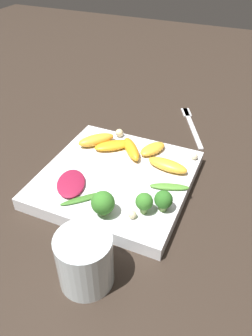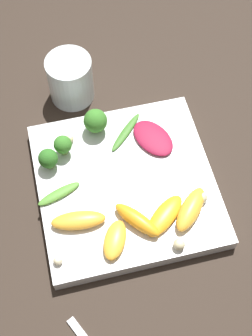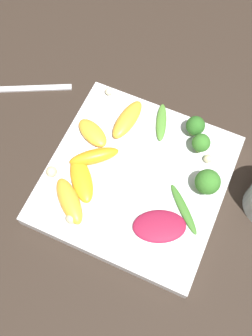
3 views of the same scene
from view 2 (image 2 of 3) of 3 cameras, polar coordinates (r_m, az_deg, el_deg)
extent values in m
plane|color=#2D231C|center=(0.75, -0.03, -2.50)|extent=(2.40, 2.40, 0.00)
cube|color=white|center=(0.74, -0.03, -2.04)|extent=(0.27, 0.27, 0.03)
cylinder|color=silver|center=(0.82, -6.79, 10.70)|extent=(0.08, 0.08, 0.09)
ellipsoid|color=maroon|center=(0.76, 3.31, 3.67)|extent=(0.09, 0.08, 0.01)
ellipsoid|color=#FCAD33|center=(0.70, 7.89, -4.99)|extent=(0.08, 0.07, 0.02)
ellipsoid|color=orange|center=(0.69, 4.73, -5.82)|extent=(0.08, 0.08, 0.02)
ellipsoid|color=#FCAD33|center=(0.69, -5.82, -6.37)|extent=(0.04, 0.08, 0.02)
ellipsoid|color=#FCAD33|center=(0.68, -1.35, -8.77)|extent=(0.07, 0.05, 0.02)
ellipsoid|color=orange|center=(0.69, 1.36, -6.35)|extent=(0.08, 0.07, 0.02)
cylinder|color=#7A9E51|center=(0.77, -3.67, 4.99)|extent=(0.01, 0.01, 0.01)
sphere|color=#387A28|center=(0.75, -3.75, 5.76)|extent=(0.04, 0.04, 0.04)
cylinder|color=#84AD5B|center=(0.74, -9.32, 0.57)|extent=(0.01, 0.01, 0.01)
sphere|color=#2D6B23|center=(0.73, -9.49, 1.16)|extent=(0.03, 0.03, 0.03)
cylinder|color=#84AD5B|center=(0.75, -7.58, 2.22)|extent=(0.01, 0.01, 0.02)
sphere|color=#387A28|center=(0.74, -7.72, 2.86)|extent=(0.03, 0.03, 0.03)
ellipsoid|color=#3D7528|center=(0.77, -0.03, 4.40)|extent=(0.07, 0.07, 0.01)
ellipsoid|color=#518E33|center=(0.72, -8.20, -2.96)|extent=(0.04, 0.07, 0.01)
sphere|color=beige|center=(0.71, 9.21, -3.59)|extent=(0.02, 0.02, 0.02)
sphere|color=beige|center=(0.68, -8.30, -11.12)|extent=(0.01, 0.01, 0.01)
sphere|color=beige|center=(0.76, -6.89, 3.56)|extent=(0.01, 0.01, 0.01)
sphere|color=beige|center=(0.68, 6.50, -9.22)|extent=(0.02, 0.02, 0.02)
camera|label=1|loc=(0.81, -28.29, 37.57)|focal=35.00mm
camera|label=3|loc=(0.51, 33.65, 46.15)|focal=42.00mm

